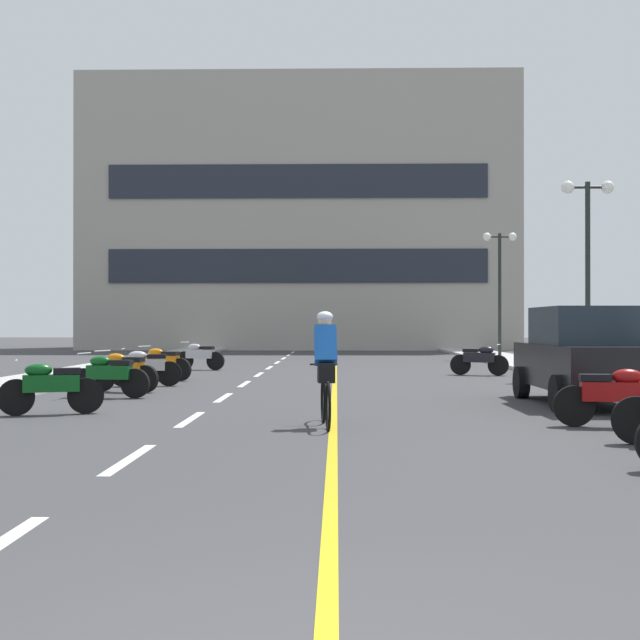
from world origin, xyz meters
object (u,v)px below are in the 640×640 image
(parked_car_near, at_px, (584,355))
(motorcycle_4, at_px, (50,386))
(street_lamp_far, at_px, (500,266))
(motorcycle_7, at_px, (145,367))
(motorcycle_8, at_px, (162,363))
(cyclist_rider, at_px, (326,366))
(motorcycle_5, at_px, (109,375))
(motorcycle_10, at_px, (200,355))
(motorcycle_6, at_px, (123,371))
(motorcycle_9, at_px, (480,359))
(motorcycle_3, at_px, (614,395))
(street_lamp_mid, at_px, (588,233))

(parked_car_near, relative_size, motorcycle_4, 2.57)
(street_lamp_far, xyz_separation_m, motorcycle_7, (-11.64, -16.83, -3.52))
(motorcycle_8, relative_size, cyclist_rider, 0.93)
(motorcycle_4, bearing_deg, motorcycle_5, 88.00)
(motorcycle_7, height_order, motorcycle_10, same)
(motorcycle_8, bearing_deg, motorcycle_6, -91.08)
(motorcycle_8, bearing_deg, motorcycle_7, -88.91)
(parked_car_near, distance_m, motorcycle_9, 9.17)
(street_lamp_far, xyz_separation_m, motorcycle_4, (-11.78, -23.33, -3.52))
(motorcycle_7, relative_size, motorcycle_10, 1.02)
(parked_car_near, bearing_deg, motorcycle_10, 127.20)
(street_lamp_far, height_order, motorcycle_7, street_lamp_far)
(motorcycle_9, distance_m, motorcycle_10, 9.08)
(motorcycle_5, xyz_separation_m, motorcycle_7, (0.03, 3.24, 0.00))
(motorcycle_7, height_order, motorcycle_9, same)
(motorcycle_3, relative_size, motorcycle_7, 1.00)
(motorcycle_3, xyz_separation_m, motorcycle_7, (-8.62, 8.07, 0.00))
(street_lamp_far, bearing_deg, parked_car_near, -96.52)
(motorcycle_4, relative_size, motorcycle_9, 1.00)
(street_lamp_far, xyz_separation_m, motorcycle_3, (-3.02, -24.90, -3.52))
(motorcycle_3, distance_m, motorcycle_6, 10.81)
(motorcycle_5, height_order, motorcycle_8, same)
(motorcycle_5, relative_size, motorcycle_6, 1.03)
(street_lamp_far, relative_size, parked_car_near, 1.26)
(motorcycle_4, xyz_separation_m, motorcycle_6, (0.03, 4.78, 0.00))
(street_lamp_mid, distance_m, motorcycle_9, 4.66)
(motorcycle_8, bearing_deg, street_lamp_far, 51.48)
(cyclist_rider, bearing_deg, motorcycle_9, 71.06)
(motorcycle_6, height_order, motorcycle_9, same)
(street_lamp_far, bearing_deg, cyclist_rider, -106.18)
(motorcycle_3, xyz_separation_m, motorcycle_8, (-8.66, 10.23, 0.00))
(motorcycle_3, relative_size, motorcycle_4, 1.03)
(motorcycle_3, xyz_separation_m, motorcycle_4, (-8.76, 1.58, 0.00))
(street_lamp_far, distance_m, motorcycle_8, 19.08)
(street_lamp_mid, bearing_deg, motorcycle_5, -150.04)
(street_lamp_far, relative_size, motorcycle_4, 3.24)
(motorcycle_8, bearing_deg, cyclist_rider, -66.28)
(motorcycle_7, bearing_deg, motorcycle_4, -91.26)
(street_lamp_mid, xyz_separation_m, parked_car_near, (-2.37, -7.98, -3.10))
(street_lamp_far, distance_m, motorcycle_3, 25.33)
(parked_car_near, bearing_deg, motorcycle_9, 92.71)
(parked_car_near, height_order, cyclist_rider, parked_car_near)
(street_lamp_mid, height_order, motorcycle_5, street_lamp_mid)
(street_lamp_far, relative_size, motorcycle_5, 3.14)
(motorcycle_8, bearing_deg, street_lamp_mid, 6.34)
(motorcycle_5, xyz_separation_m, motorcycle_9, (8.79, 7.85, 0.00))
(motorcycle_6, bearing_deg, parked_car_near, -16.88)
(parked_car_near, relative_size, cyclist_rider, 2.39)
(street_lamp_mid, distance_m, motorcycle_5, 13.85)
(street_lamp_mid, xyz_separation_m, motorcycle_7, (-11.57, -3.44, -3.54))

